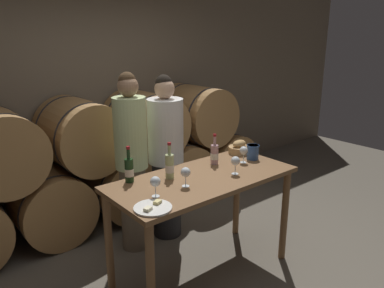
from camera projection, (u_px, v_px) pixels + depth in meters
name	position (u px, v px, depth m)	size (l,w,h in m)	color
ground_plane	(202.00, 272.00, 3.41)	(10.00, 10.00, 0.00)	#665E51
stone_wall_back	(90.00, 76.00, 4.49)	(10.00, 0.12, 3.20)	#7F705B
barrel_stack	(116.00, 160.00, 4.35)	(4.04, 0.85, 1.44)	#A87A47
tasting_table	(203.00, 191.00, 3.18)	(1.62, 0.74, 0.94)	brown
person_left	(132.00, 162.00, 3.57)	(0.31, 0.31, 1.76)	#756651
person_right	(166.00, 158.00, 3.83)	(0.36, 0.36, 1.71)	#232326
wine_bottle_red	(129.00, 170.00, 3.00)	(0.07, 0.07, 0.30)	#193819
wine_bottle_white	(170.00, 166.00, 3.07)	(0.07, 0.07, 0.31)	#ADBC7F
wine_bottle_rose	(214.00, 154.00, 3.41)	(0.07, 0.07, 0.28)	#BC8E93
blue_crock	(253.00, 151.00, 3.55)	(0.12, 0.12, 0.14)	#335693
bread_basket	(239.00, 148.00, 3.73)	(0.21, 0.21, 0.14)	tan
cheese_plate	(153.00, 208.00, 2.56)	(0.27, 0.27, 0.04)	white
wine_glass_far_left	(155.00, 182.00, 2.72)	(0.08, 0.08, 0.16)	white
wine_glass_left	(186.00, 173.00, 2.90)	(0.08, 0.08, 0.16)	white
wine_glass_center	(235.00, 161.00, 3.16)	(0.08, 0.08, 0.16)	white
wine_glass_right	(244.00, 151.00, 3.44)	(0.08, 0.08, 0.16)	white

